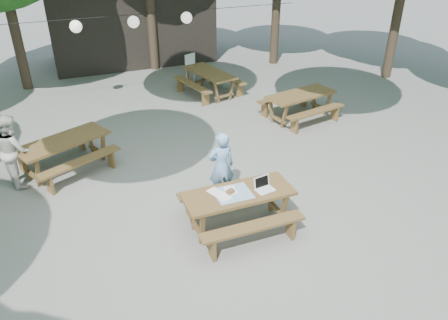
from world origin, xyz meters
name	(u,v)px	position (x,y,z in m)	size (l,w,h in m)	color
ground	(214,199)	(0.00, 0.00, 0.00)	(80.00, 80.00, 0.00)	slate
pavilion	(131,24)	(0.50, 10.50, 1.40)	(6.00, 3.00, 2.80)	black
main_picnic_table	(238,209)	(0.11, -0.97, 0.39)	(2.00, 1.58, 0.75)	#4D371B
picnic_table_nw	(65,154)	(-2.68, 2.39, 0.39)	(2.39, 2.23, 0.75)	#4D371B
picnic_table_ne	(300,106)	(3.70, 2.93, 0.39)	(2.17, 1.92, 0.75)	#4D371B
picnic_table_far_e	(210,82)	(2.00, 5.71, 0.39)	(1.97, 2.21, 0.75)	#4D371B
woman	(221,166)	(0.17, 0.03, 0.74)	(0.54, 0.35, 1.47)	#7DADE4
second_person	(14,150)	(-3.67, 2.18, 0.79)	(0.77, 0.60, 1.59)	beige
plastic_chair	(194,73)	(1.95, 7.19, 0.26)	(0.58, 0.58, 0.90)	white
laptop	(264,186)	(0.57, -1.04, 0.81)	(0.37, 0.31, 0.24)	white
tabletop_clutter	(231,193)	(-0.02, -0.96, 0.76)	(0.76, 0.60, 0.08)	#3577B8
paper_lanterns	(134,22)	(-0.19, 6.00, 2.40)	(9.00, 0.34, 0.38)	black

